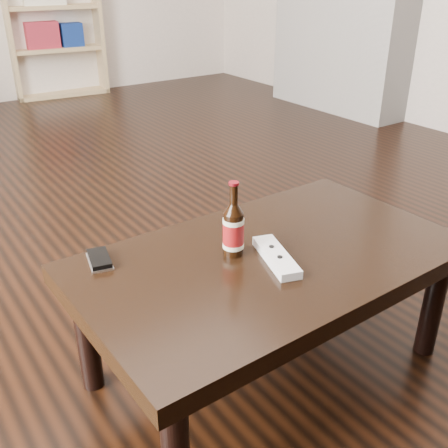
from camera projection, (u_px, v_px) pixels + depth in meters
floor at (148, 243)px, 2.26m from camera, size 5.00×6.00×0.01m
bookshelf at (47, 2)px, 4.50m from camera, size 0.83×0.44×1.49m
coffee_table at (270, 270)px, 1.42m from camera, size 1.04×0.62×0.39m
beer_bottle at (233, 230)px, 1.36m from camera, size 0.07×0.07×0.20m
phone at (99, 260)px, 1.35m from camera, size 0.08×0.11×0.02m
remote at (276, 257)px, 1.36m from camera, size 0.12×0.21×0.03m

